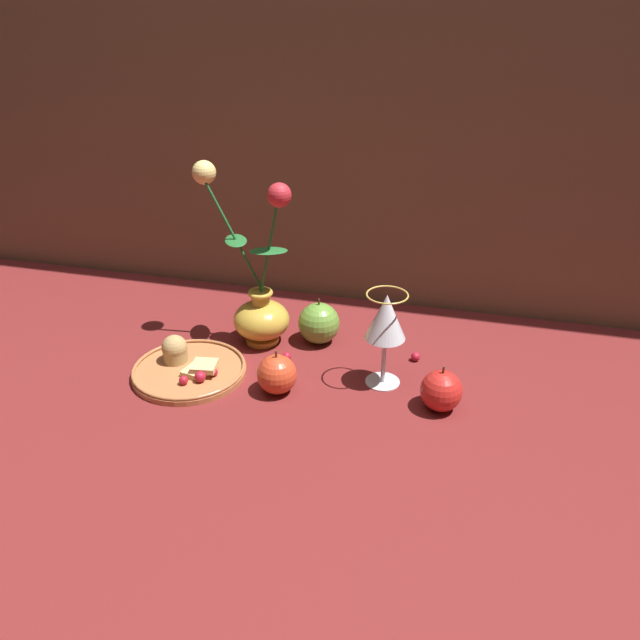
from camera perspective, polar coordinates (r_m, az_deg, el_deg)
The scene contains 9 objects.
ground_plane at distance 1.14m, azimuth -1.03°, elevation -4.23°, with size 2.40×2.40×0.00m, color maroon.
vase at distance 1.19m, azimuth -5.62°, elevation 1.82°, with size 0.19×0.11×0.34m.
plate_with_pastries at distance 1.14m, azimuth -12.04°, elevation -4.18°, with size 0.20×0.20×0.06m.
wine_glass at distance 1.04m, azimuth 6.05°, elevation -0.02°, with size 0.07×0.07×0.17m.
apple_beside_vase at distance 1.04m, azimuth 11.03°, elevation -6.36°, with size 0.07×0.07×0.08m.
apple_near_glass at distance 1.20m, azimuth -0.10°, elevation -0.29°, with size 0.08×0.08×0.09m.
apple_at_table_edge at distance 1.06m, azimuth -3.96°, elevation -4.98°, with size 0.07×0.07×0.08m.
berry_near_plate at distance 1.17m, azimuth 8.73°, elevation -3.33°, with size 0.02×0.02×0.02m, color #AD192D.
berry_front_center at distance 1.16m, azimuth -3.08°, elevation -3.37°, with size 0.02×0.02×0.02m, color #AD192D.
Camera 1 is at (0.27, -0.93, 0.61)m, focal length 35.00 mm.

